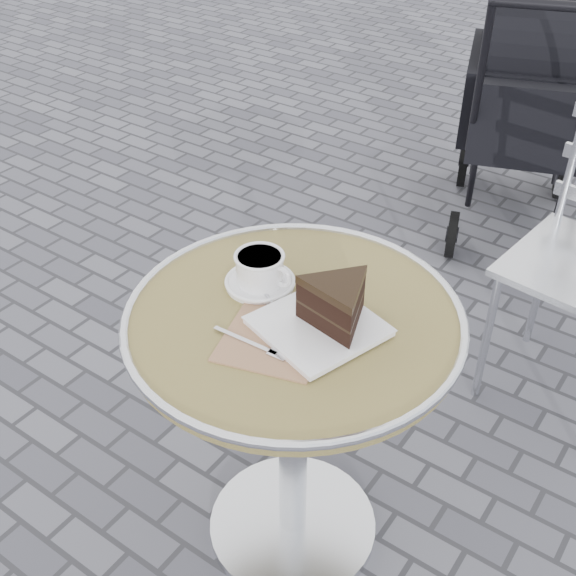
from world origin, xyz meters
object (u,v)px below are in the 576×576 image
Objects in this scene: cafe_table at (294,373)px; baby_stroller at (528,112)px; cappuccino_set at (260,272)px; cake_plate_set at (331,309)px.

baby_stroller reaches higher than cafe_table.
cappuccino_set is 1.87m from baby_stroller.
cafe_table is 0.24m from cake_plate_set.
cake_plate_set is 0.30× the size of baby_stroller.
cafe_table is at bearing -105.59° from baby_stroller.
cafe_table is 2.15× the size of cake_plate_set.
cappuccino_set is (-0.12, 0.05, 0.20)m from cafe_table.
baby_stroller is at bearing 88.61° from cappuccino_set.
cake_plate_set is 1.92m from baby_stroller.
cafe_table is 4.44× the size of cappuccino_set.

